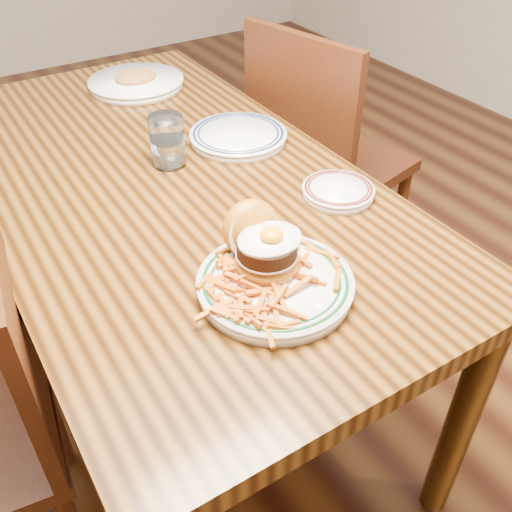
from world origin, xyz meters
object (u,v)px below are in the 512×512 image
main_plate (271,270)px  table (167,204)px  side_plate (338,191)px  chair_right (321,158)px

main_plate → table: bearing=96.3°
main_plate → side_plate: size_ratio=1.83×
chair_right → table: bearing=4.1°
table → chair_right: chair_right is taller
chair_right → side_plate: 0.67m
table → side_plate: 0.44m
main_plate → side_plate: 0.35m
table → main_plate: 0.50m
table → main_plate: (-0.00, -0.49, 0.13)m
chair_right → main_plate: (-0.66, -0.69, 0.28)m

